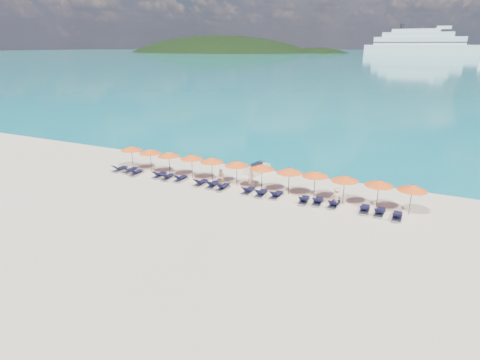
% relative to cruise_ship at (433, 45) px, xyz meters
% --- Properties ---
extents(ground, '(1400.00, 1400.00, 0.00)m').
position_rel_cruise_ship_xyz_m(ground, '(-0.13, -504.92, -10.67)').
color(ground, beige).
extents(sea, '(1600.00, 1300.00, 0.01)m').
position_rel_cruise_ship_xyz_m(sea, '(-0.13, 155.08, -10.67)').
color(sea, '#1FA9B2').
rests_on(sea, ground).
extents(headland_main, '(374.00, 242.00, 126.50)m').
position_rel_cruise_ship_xyz_m(headland_main, '(-300.13, 35.08, -48.67)').
color(headland_main, black).
rests_on(headland_main, ground).
extents(headland_small, '(162.00, 126.00, 85.50)m').
position_rel_cruise_ship_xyz_m(headland_small, '(-150.13, 55.08, -45.67)').
color(headland_small, black).
rests_on(headland_small, ground).
extents(cruise_ship, '(148.33, 30.98, 41.01)m').
position_rel_cruise_ship_xyz_m(cruise_ship, '(0.00, 0.00, 0.00)').
color(cruise_ship, silver).
rests_on(cruise_ship, ground).
extents(jetski, '(1.49, 2.89, 0.98)m').
position_rel_cruise_ship_xyz_m(jetski, '(-1.10, -496.06, -10.27)').
color(jetski, silver).
rests_on(jetski, ground).
extents(beachgoer_a, '(0.59, 0.40, 1.55)m').
position_rel_cruise_ship_xyz_m(beachgoer_a, '(0.05, -500.17, -9.90)').
color(beachgoer_a, tan).
rests_on(beachgoer_a, ground).
extents(beachgoer_b, '(0.84, 0.73, 1.49)m').
position_rel_cruise_ship_xyz_m(beachgoer_b, '(-2.49, -500.81, -9.93)').
color(beachgoer_b, tan).
rests_on(beachgoer_b, ground).
extents(beachgoer_c, '(1.00, 0.57, 1.47)m').
position_rel_cruise_ship_xyz_m(beachgoer_c, '(7.40, -501.05, -9.94)').
color(beachgoer_c, tan).
rests_on(beachgoer_c, ground).
extents(umbrella_0, '(2.10, 2.10, 2.28)m').
position_rel_cruise_ship_xyz_m(umbrella_0, '(-12.60, -500.11, -8.66)').
color(umbrella_0, black).
rests_on(umbrella_0, ground).
extents(umbrella_1, '(2.10, 2.10, 2.28)m').
position_rel_cruise_ship_xyz_m(umbrella_1, '(-10.29, -500.23, -8.66)').
color(umbrella_1, black).
rests_on(umbrella_1, ground).
extents(umbrella_2, '(2.10, 2.10, 2.28)m').
position_rel_cruise_ship_xyz_m(umbrella_2, '(-8.13, -500.29, -8.66)').
color(umbrella_2, black).
rests_on(umbrella_2, ground).
extents(umbrella_3, '(2.10, 2.10, 2.28)m').
position_rel_cruise_ship_xyz_m(umbrella_3, '(-5.77, -500.14, -8.66)').
color(umbrella_3, black).
rests_on(umbrella_3, ground).
extents(umbrella_4, '(2.10, 2.10, 2.28)m').
position_rel_cruise_ship_xyz_m(umbrella_4, '(-3.66, -500.25, -8.66)').
color(umbrella_4, black).
rests_on(umbrella_4, ground).
extents(umbrella_5, '(2.10, 2.10, 2.28)m').
position_rel_cruise_ship_xyz_m(umbrella_5, '(-1.23, -500.28, -8.66)').
color(umbrella_5, black).
rests_on(umbrella_5, ground).
extents(umbrella_6, '(2.10, 2.10, 2.28)m').
position_rel_cruise_ship_xyz_m(umbrella_6, '(1.06, -500.26, -8.66)').
color(umbrella_6, black).
rests_on(umbrella_6, ground).
extents(umbrella_7, '(2.10, 2.10, 2.28)m').
position_rel_cruise_ship_xyz_m(umbrella_7, '(3.38, -500.24, -8.66)').
color(umbrella_7, black).
rests_on(umbrella_7, ground).
extents(umbrella_8, '(2.10, 2.10, 2.28)m').
position_rel_cruise_ship_xyz_m(umbrella_8, '(5.47, -500.17, -8.66)').
color(umbrella_8, black).
rests_on(umbrella_8, ground).
extents(umbrella_9, '(2.10, 2.10, 2.28)m').
position_rel_cruise_ship_xyz_m(umbrella_9, '(7.74, -500.27, -8.66)').
color(umbrella_9, black).
rests_on(umbrella_9, ground).
extents(umbrella_10, '(2.10, 2.10, 2.28)m').
position_rel_cruise_ship_xyz_m(umbrella_10, '(10.20, -500.29, -8.66)').
color(umbrella_10, black).
rests_on(umbrella_10, ground).
extents(umbrella_11, '(2.10, 2.10, 2.28)m').
position_rel_cruise_ship_xyz_m(umbrella_11, '(12.42, -500.33, -8.66)').
color(umbrella_11, black).
rests_on(umbrella_11, ground).
extents(lounger_0, '(0.77, 1.75, 0.66)m').
position_rel_cruise_ship_xyz_m(lounger_0, '(-13.13, -501.39, -10.44)').
color(lounger_0, silver).
rests_on(lounger_0, ground).
extents(lounger_1, '(0.76, 1.75, 0.66)m').
position_rel_cruise_ship_xyz_m(lounger_1, '(-12.02, -501.28, -10.44)').
color(lounger_1, silver).
rests_on(lounger_1, ground).
extents(lounger_2, '(0.68, 1.72, 0.66)m').
position_rel_cruise_ship_xyz_m(lounger_2, '(-10.96, -501.62, -10.44)').
color(lounger_2, silver).
rests_on(lounger_2, ground).
extents(lounger_3, '(0.66, 1.72, 0.66)m').
position_rel_cruise_ship_xyz_m(lounger_3, '(-8.60, -501.26, -10.44)').
color(lounger_3, silver).
rests_on(lounger_3, ground).
extents(lounger_4, '(0.71, 1.73, 0.66)m').
position_rel_cruise_ship_xyz_m(lounger_4, '(-7.58, -501.42, -10.44)').
color(lounger_4, silver).
rests_on(lounger_4, ground).
extents(lounger_5, '(0.68, 1.72, 0.66)m').
position_rel_cruise_ship_xyz_m(lounger_5, '(-6.29, -501.27, -10.44)').
color(lounger_5, silver).
rests_on(lounger_5, ground).
extents(lounger_6, '(0.74, 1.74, 0.66)m').
position_rel_cruise_ship_xyz_m(lounger_6, '(-4.10, -501.47, -10.44)').
color(lounger_6, silver).
rests_on(lounger_6, ground).
extents(lounger_7, '(0.75, 1.74, 0.66)m').
position_rel_cruise_ship_xyz_m(lounger_7, '(-2.93, -501.48, -10.44)').
color(lounger_7, silver).
rests_on(lounger_7, ground).
extents(lounger_8, '(0.67, 1.72, 0.66)m').
position_rel_cruise_ship_xyz_m(lounger_8, '(-1.89, -501.65, -10.44)').
color(lounger_8, silver).
rests_on(lounger_8, ground).
extents(lounger_9, '(0.66, 1.71, 0.66)m').
position_rel_cruise_ship_xyz_m(lounger_9, '(0.39, -501.47, -10.44)').
color(lounger_9, silver).
rests_on(lounger_9, ground).
extents(lounger_10, '(0.68, 1.72, 0.66)m').
position_rel_cruise_ship_xyz_m(lounger_10, '(1.56, -501.56, -10.44)').
color(lounger_10, silver).
rests_on(lounger_10, ground).
extents(lounger_11, '(0.72, 1.74, 0.66)m').
position_rel_cruise_ship_xyz_m(lounger_11, '(2.78, -501.40, -10.44)').
color(lounger_11, silver).
rests_on(lounger_11, ground).
extents(lounger_12, '(0.76, 1.74, 0.66)m').
position_rel_cruise_ship_xyz_m(lounger_12, '(5.06, -501.48, -10.44)').
color(lounger_12, silver).
rests_on(lounger_12, ground).
extents(lounger_13, '(0.71, 1.73, 0.66)m').
position_rel_cruise_ship_xyz_m(lounger_13, '(6.08, -501.28, -10.44)').
color(lounger_13, silver).
rests_on(lounger_13, ground).
extents(lounger_14, '(0.70, 1.73, 0.66)m').
position_rel_cruise_ship_xyz_m(lounger_14, '(7.31, -501.30, -10.44)').
color(lounger_14, silver).
rests_on(lounger_14, ground).
extents(lounger_15, '(0.72, 1.73, 0.66)m').
position_rel_cruise_ship_xyz_m(lounger_15, '(9.52, -501.31, -10.44)').
color(lounger_15, silver).
rests_on(lounger_15, ground).
extents(lounger_16, '(0.69, 1.72, 0.66)m').
position_rel_cruise_ship_xyz_m(lounger_16, '(10.57, -501.37, -10.44)').
color(lounger_16, silver).
rests_on(lounger_16, ground).
extents(lounger_17, '(0.63, 1.70, 0.66)m').
position_rel_cruise_ship_xyz_m(lounger_17, '(11.76, -501.62, -10.44)').
color(lounger_17, silver).
rests_on(lounger_17, ground).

